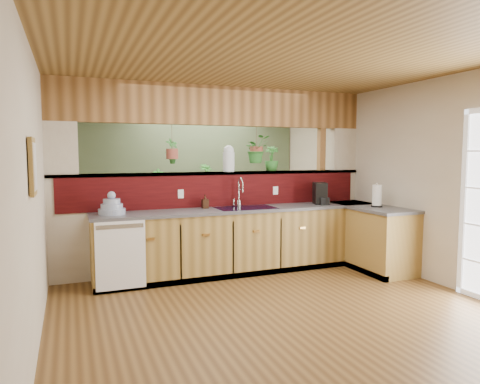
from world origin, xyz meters
name	(u,v)px	position (x,y,z in m)	size (l,w,h in m)	color
ground	(258,294)	(0.00, 0.00, 0.00)	(4.60, 7.00, 0.01)	brown
ceiling	(259,69)	(0.00, 0.00, 2.60)	(4.60, 7.00, 0.01)	brown
wall_back	(183,172)	(0.00, 3.50, 1.30)	(4.60, 0.02, 2.60)	beige
wall_left	(37,191)	(-2.30, 0.00, 1.30)	(0.02, 7.00, 2.60)	beige
wall_right	(414,180)	(2.30, 0.00, 1.30)	(0.02, 7.00, 2.60)	beige
pass_through_partition	(222,186)	(0.03, 1.35, 1.19)	(4.60, 0.21, 2.60)	beige
pass_through_ledge	(220,173)	(0.00, 1.35, 1.37)	(4.60, 0.21, 0.04)	brown
header_beam	(219,106)	(0.00, 1.35, 2.33)	(4.60, 0.15, 0.55)	brown
sage_backwall	(183,172)	(0.00, 3.48, 1.30)	(4.55, 0.02, 2.55)	#516545
countertop	(286,238)	(0.84, 0.87, 0.45)	(4.14, 1.52, 0.90)	olive
dishwasher	(121,255)	(-1.48, 0.66, 0.46)	(0.58, 0.03, 0.82)	white
navy_sink	(246,213)	(0.25, 0.98, 0.82)	(0.82, 0.50, 0.18)	black
framed_print	(33,167)	(-2.27, -0.80, 1.55)	(0.04, 0.35, 0.45)	olive
faucet	(240,191)	(0.22, 1.14, 1.12)	(0.18, 0.18, 0.42)	#B7B7B2
dish_stack	(112,207)	(-1.54, 0.98, 0.99)	(0.33, 0.33, 0.29)	#8B98B4
soap_dispenser	(205,201)	(-0.29, 1.14, 0.99)	(0.08, 0.09, 0.19)	#382114
coffee_maker	(320,194)	(1.45, 0.96, 1.05)	(0.17, 0.29, 0.32)	black
paper_towel	(377,196)	(2.01, 0.38, 1.05)	(0.16, 0.16, 0.33)	black
glass_jar	(229,159)	(0.14, 1.35, 1.58)	(0.17, 0.17, 0.38)	silver
ledge_plant_right	(272,159)	(0.83, 1.35, 1.58)	(0.21, 0.21, 0.37)	#286A25
hanging_plant_a	(172,143)	(-0.69, 1.35, 1.80)	(0.22, 0.18, 0.47)	brown
hanging_plant_b	(256,137)	(0.58, 1.35, 1.89)	(0.39, 0.35, 0.53)	brown
shelving_console	(181,216)	(-0.11, 3.25, 0.50)	(1.47, 0.39, 0.98)	black
shelf_plant_a	(158,179)	(-0.52, 3.25, 1.18)	(0.21, 0.14, 0.39)	#286A25
shelf_plant_b	(206,176)	(0.37, 3.25, 1.22)	(0.26, 0.26, 0.47)	#286A25
floor_plant	(230,228)	(0.49, 2.26, 0.39)	(0.70, 0.61, 0.78)	#286A25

